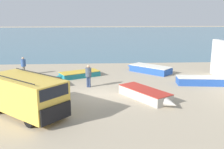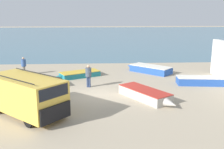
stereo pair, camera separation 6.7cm
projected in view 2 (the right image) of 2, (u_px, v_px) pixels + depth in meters
name	position (u px, v px, depth m)	size (l,w,h in m)	color
ground_plane	(101.00, 94.00, 18.93)	(200.00, 200.00, 0.00)	tan
sea_water	(98.00, 35.00, 69.47)	(120.00, 80.00, 0.01)	#477084
parked_van	(26.00, 94.00, 14.91)	(5.25, 4.96, 2.36)	gold
fishing_rowboat_0	(204.00, 81.00, 21.52)	(5.02, 1.83, 0.64)	#234CA3
fishing_rowboat_1	(79.00, 74.00, 24.09)	(4.30, 2.97, 0.50)	#1E757F
fishing_rowboat_2	(146.00, 94.00, 17.85)	(3.42, 4.67, 0.66)	#ADA89E
fishing_rowboat_3	(40.00, 84.00, 20.54)	(3.84, 2.44, 0.57)	#234CA3
fishing_rowboat_4	(149.00, 69.00, 25.98)	(4.31, 4.22, 0.67)	#234CA3
fisherman_0	(24.00, 64.00, 24.77)	(0.45, 0.45, 1.71)	#5B564C
fisherman_1	(88.00, 74.00, 20.58)	(0.47, 0.47, 1.79)	navy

